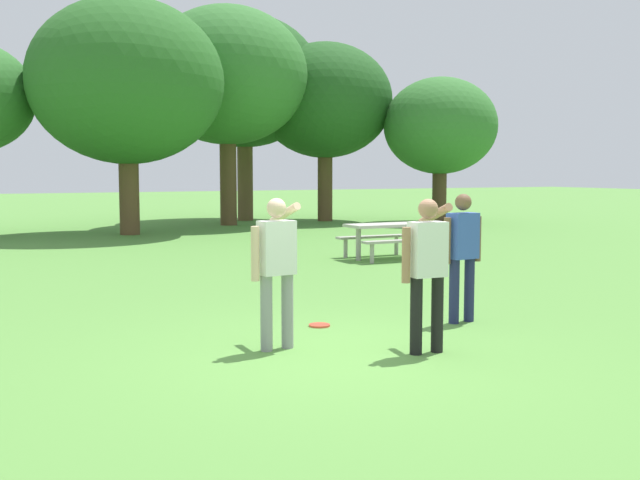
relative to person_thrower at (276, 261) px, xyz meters
name	(u,v)px	position (x,y,z in m)	size (l,w,h in m)	color
ground_plane	(334,354)	(0.46, -0.47, -0.96)	(120.00, 120.00, 0.00)	#568E3D
person_thrower	(276,261)	(0.00, 0.00, 0.00)	(0.61, 0.72, 1.64)	gray
person_catcher	(462,249)	(2.69, 0.28, -0.02)	(0.61, 0.26, 1.64)	#1E234C
person_bystander	(427,263)	(1.35, -0.87, 0.00)	(0.63, 0.67, 1.64)	black
frisbee	(319,325)	(0.95, 0.87, -0.95)	(0.27, 0.27, 0.03)	#E04733
picnic_table_near	(385,233)	(5.44, 6.66, -0.40)	(1.70, 1.42, 0.77)	#B2ADA3
tree_broad_center	(127,82)	(1.86, 15.48, 3.57)	(5.75, 5.75, 7.00)	brown
tree_far_right	(227,76)	(5.86, 17.90, 4.22)	(5.62, 5.62, 7.59)	brown
tree_slender_mid	(244,82)	(7.30, 19.99, 4.32)	(5.90, 5.90, 7.81)	brown
tree_back_left	(325,101)	(9.89, 18.32, 3.56)	(5.07, 5.07, 6.70)	brown
tree_back_right	(440,126)	(13.33, 15.73, 2.57)	(4.17, 4.17, 5.33)	#4C3823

